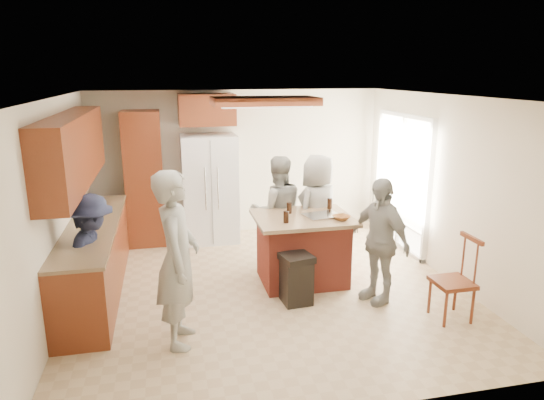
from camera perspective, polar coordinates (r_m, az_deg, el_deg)
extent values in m
plane|color=tan|center=(6.55, -0.45, -10.37)|extent=(5.00, 5.00, 0.00)
plane|color=white|center=(5.93, -0.50, 12.05)|extent=(5.00, 5.00, 0.00)
plane|color=beige|center=(8.53, -3.96, 4.41)|extent=(5.00, 0.00, 5.00)
plane|color=beige|center=(3.84, 7.37, -8.93)|extent=(5.00, 0.00, 5.00)
plane|color=beige|center=(6.13, -23.99, -1.01)|extent=(0.00, 5.00, 5.00)
plane|color=beige|center=(7.06, 19.80, 1.36)|extent=(0.00, 5.00, 5.00)
cube|color=white|center=(8.10, 15.13, 1.93)|extent=(0.02, 1.60, 2.10)
cube|color=white|center=(8.10, 15.00, 1.93)|extent=(0.08, 1.72, 2.10)
cube|color=maroon|center=(6.13, -0.89, 11.58)|extent=(1.30, 0.70, 0.10)
cube|color=white|center=(6.13, -0.89, 11.02)|extent=(1.10, 0.50, 0.02)
cube|color=olive|center=(9.18, 23.15, -4.41)|extent=(3.00, 3.00, 0.10)
cube|color=#593319|center=(9.80, 25.11, 2.91)|extent=(1.40, 1.60, 2.00)
imported|color=#96978E|center=(5.08, -11.06, -6.87)|extent=(0.58, 0.74, 1.87)
imported|color=gray|center=(7.06, 0.66, -1.36)|extent=(0.81, 0.52, 1.64)
imported|color=gray|center=(7.07, 5.41, -1.31)|extent=(0.97, 0.90, 1.66)
imported|color=gray|center=(6.10, 12.50, -4.66)|extent=(0.76, 1.03, 1.58)
imported|color=#191D33|center=(5.98, -20.26, -6.25)|extent=(0.69, 1.03, 1.47)
cube|color=maroon|center=(6.70, -20.09, -6.63)|extent=(0.60, 3.00, 0.88)
cube|color=#846B4C|center=(6.55, -20.44, -2.88)|extent=(0.64, 3.00, 0.04)
cube|color=maroon|center=(6.36, -22.35, 5.47)|extent=(0.35, 3.00, 0.85)
cube|color=maroon|center=(8.18, -14.78, 2.43)|extent=(0.60, 0.60, 2.20)
cube|color=maroon|center=(8.05, -7.70, 10.52)|extent=(0.90, 0.60, 0.50)
cube|color=white|center=(8.17, -7.34, 1.35)|extent=(0.90, 0.72, 1.80)
cube|color=gray|center=(7.81, -7.09, 0.74)|extent=(0.01, 0.01, 1.71)
cylinder|color=silver|center=(7.76, -7.83, 1.30)|extent=(0.02, 0.02, 0.70)
cylinder|color=silver|center=(7.78, -6.36, 1.38)|extent=(0.02, 0.02, 0.70)
cube|color=#9A3627|center=(6.62, 3.59, -5.98)|extent=(1.10, 0.85, 0.88)
cube|color=#8B7050|center=(6.47, 3.66, -2.13)|extent=(1.28, 1.03, 0.05)
cube|color=silver|center=(6.48, 5.91, -1.81)|extent=(0.52, 0.43, 0.02)
imported|color=brown|center=(6.36, 8.19, -2.05)|extent=(0.27, 0.27, 0.05)
cylinder|color=black|center=(6.16, 1.67, -2.01)|extent=(0.07, 0.07, 0.15)
cylinder|color=black|center=(6.56, 2.04, -0.94)|extent=(0.07, 0.07, 0.15)
cylinder|color=black|center=(6.82, 6.81, -0.43)|extent=(0.07, 0.07, 0.15)
cube|color=black|center=(6.08, 2.88, -9.58)|extent=(0.37, 0.37, 0.55)
cube|color=black|center=(5.96, 2.92, -6.82)|extent=(0.43, 0.43, 0.08)
cube|color=maroon|center=(6.00, 20.47, -9.08)|extent=(0.42, 0.42, 0.05)
cylinder|color=maroon|center=(5.88, 19.75, -11.99)|extent=(0.04, 0.04, 0.44)
cylinder|color=maroon|center=(6.06, 22.52, -11.45)|extent=(0.04, 0.04, 0.44)
cylinder|color=maroon|center=(6.14, 18.05, -10.67)|extent=(0.04, 0.04, 0.44)
cylinder|color=maroon|center=(6.31, 20.75, -10.20)|extent=(0.04, 0.04, 0.44)
cube|color=maroon|center=(5.93, 22.46, -4.21)|extent=(0.04, 0.40, 0.05)
cylinder|color=maroon|center=(5.92, 22.89, -6.85)|extent=(0.02, 0.02, 0.50)
cylinder|color=maroon|center=(6.10, 21.59, -6.08)|extent=(0.02, 0.02, 0.50)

